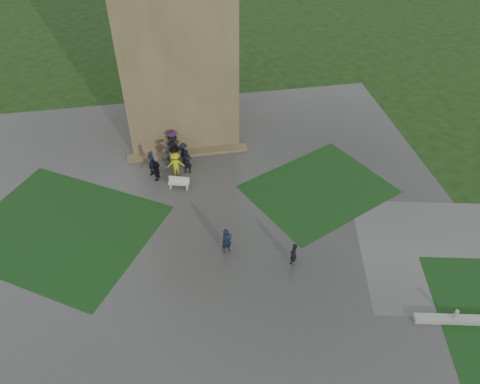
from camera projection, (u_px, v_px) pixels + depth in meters
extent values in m
plane|color=black|center=(204.00, 260.00, 27.38)|extent=(120.00, 120.00, 0.00)
cube|color=#383835|center=(200.00, 236.00, 28.86)|extent=(34.00, 34.00, 0.02)
cube|color=black|center=(62.00, 230.00, 29.24)|extent=(14.10, 13.46, 0.01)
cube|color=black|center=(318.00, 189.00, 32.17)|extent=(11.12, 10.15, 0.01)
cube|color=brown|center=(173.00, 13.00, 32.61)|extent=(8.00, 8.00, 18.00)
cube|color=brown|center=(188.00, 153.00, 35.17)|extent=(9.00, 0.80, 0.22)
cylinder|color=gray|center=(455.00, 316.00, 23.98)|extent=(0.20, 0.20, 0.90)
cube|color=silver|center=(179.00, 183.00, 32.01)|extent=(1.50, 0.82, 0.06)
cube|color=silver|center=(171.00, 185.00, 32.20)|extent=(0.18, 0.39, 0.40)
cube|color=silver|center=(187.00, 186.00, 32.10)|extent=(0.18, 0.39, 0.40)
cube|color=silver|center=(179.00, 179.00, 32.02)|extent=(1.39, 0.46, 0.38)
imported|color=black|center=(186.00, 158.00, 33.66)|extent=(0.61, 0.64, 1.46)
imported|color=black|center=(184.00, 153.00, 33.99)|extent=(0.86, 1.17, 1.62)
imported|color=black|center=(173.00, 146.00, 34.41)|extent=(1.38, 1.18, 1.91)
imported|color=#45444A|center=(166.00, 155.00, 33.67)|extent=(0.77, 0.75, 1.78)
imported|color=black|center=(152.00, 162.00, 32.99)|extent=(0.80, 0.76, 1.84)
imported|color=black|center=(156.00, 170.00, 32.56)|extent=(1.04, 1.44, 1.47)
imported|color=#C5D10C|center=(176.00, 164.00, 32.80)|extent=(1.25, 0.70, 1.88)
imported|color=black|center=(187.00, 162.00, 32.98)|extent=(0.78, 0.62, 1.87)
imported|color=#ED61C7|center=(154.00, 156.00, 31.72)|extent=(0.82, 0.82, 0.75)
imported|color=#6D3289|center=(172.00, 135.00, 33.78)|extent=(0.77, 0.77, 0.68)
imported|color=black|center=(174.00, 151.00, 32.08)|extent=(0.72, 0.72, 0.63)
imported|color=black|center=(227.00, 241.00, 27.32)|extent=(0.75, 0.62, 1.77)
imported|color=black|center=(293.00, 254.00, 26.73)|extent=(0.66, 0.65, 1.54)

